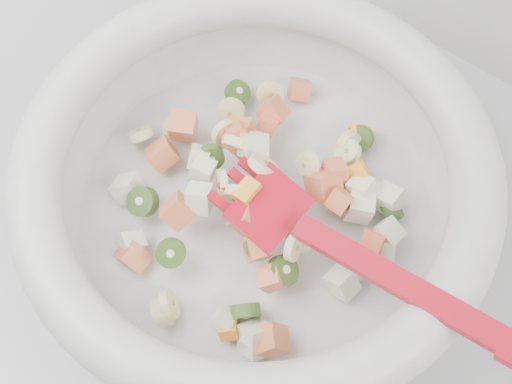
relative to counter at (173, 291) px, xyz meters
The scene contains 2 objects.
counter is the anchor object (origin of this frame).
mixing_bowl 0.53m from the counter, ahead, with size 0.44×0.40×0.13m.
Camera 1 is at (0.32, 1.23, 1.49)m, focal length 50.00 mm.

